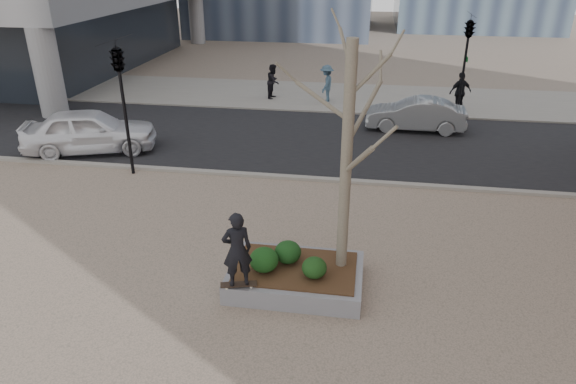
% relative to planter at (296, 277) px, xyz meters
% --- Properties ---
extents(ground, '(120.00, 120.00, 0.00)m').
position_rel_planter_xyz_m(ground, '(-1.00, 0.00, -0.23)').
color(ground, gray).
rests_on(ground, ground).
extents(street, '(60.00, 8.00, 0.02)m').
position_rel_planter_xyz_m(street, '(-1.00, 10.00, -0.21)').
color(street, black).
rests_on(street, ground).
extents(far_sidewalk, '(60.00, 6.00, 0.02)m').
position_rel_planter_xyz_m(far_sidewalk, '(-1.00, 17.00, -0.21)').
color(far_sidewalk, gray).
rests_on(far_sidewalk, ground).
extents(planter, '(3.00, 2.00, 0.45)m').
position_rel_planter_xyz_m(planter, '(0.00, 0.00, 0.00)').
color(planter, gray).
rests_on(planter, ground).
extents(planter_mulch, '(2.70, 1.70, 0.04)m').
position_rel_planter_xyz_m(planter_mulch, '(0.00, 0.00, 0.25)').
color(planter_mulch, '#382314').
rests_on(planter_mulch, planter).
extents(sycamore_tree, '(2.80, 2.80, 6.60)m').
position_rel_planter_xyz_m(sycamore_tree, '(1.00, 0.30, 3.56)').
color(sycamore_tree, gray).
rests_on(sycamore_tree, planter_mulch).
extents(shrub_left, '(0.65, 0.65, 0.55)m').
position_rel_planter_xyz_m(shrub_left, '(-0.68, -0.24, 0.54)').
color(shrub_left, '#143711').
rests_on(shrub_left, planter_mulch).
extents(shrub_middle, '(0.61, 0.61, 0.52)m').
position_rel_planter_xyz_m(shrub_middle, '(-0.21, 0.19, 0.52)').
color(shrub_middle, '#113614').
rests_on(shrub_middle, planter_mulch).
extents(shrub_right, '(0.55, 0.55, 0.46)m').
position_rel_planter_xyz_m(shrub_right, '(0.45, -0.30, 0.50)').
color(shrub_right, '#123A14').
rests_on(shrub_right, planter_mulch).
extents(skateboard, '(0.81, 0.39, 0.08)m').
position_rel_planter_xyz_m(skateboard, '(-1.10, -0.88, 0.26)').
color(skateboard, black).
rests_on(skateboard, planter).
extents(skateboarder, '(0.73, 0.62, 1.71)m').
position_rel_planter_xyz_m(skateboarder, '(-1.10, -0.88, 1.15)').
color(skateboarder, black).
rests_on(skateboarder, skateboard).
extents(police_car, '(5.20, 3.41, 1.64)m').
position_rel_planter_xyz_m(police_car, '(-8.93, 7.35, 0.62)').
color(police_car, white).
rests_on(police_car, street).
extents(car_silver, '(4.16, 1.55, 1.36)m').
position_rel_planter_xyz_m(car_silver, '(3.36, 11.97, 0.47)').
color(car_silver, gray).
rests_on(car_silver, street).
extents(pedestrian_a, '(0.75, 0.92, 1.73)m').
position_rel_planter_xyz_m(pedestrian_a, '(-3.55, 16.17, 0.67)').
color(pedestrian_a, black).
rests_on(pedestrian_a, far_sidewalk).
extents(pedestrian_b, '(0.85, 1.28, 1.85)m').
position_rel_planter_xyz_m(pedestrian_b, '(-0.78, 15.82, 0.72)').
color(pedestrian_b, '#3C576D').
rests_on(pedestrian_b, far_sidewalk).
extents(pedestrian_c, '(1.18, 0.84, 1.87)m').
position_rel_planter_xyz_m(pedestrian_c, '(5.58, 15.10, 0.73)').
color(pedestrian_c, black).
rests_on(pedestrian_c, far_sidewalk).
extents(traffic_light_near, '(0.60, 2.48, 4.50)m').
position_rel_planter_xyz_m(traffic_light_near, '(-6.50, 5.60, 2.02)').
color(traffic_light_near, black).
rests_on(traffic_light_near, ground).
extents(traffic_light_far, '(0.60, 2.48, 4.50)m').
position_rel_planter_xyz_m(traffic_light_far, '(5.50, 14.60, 2.02)').
color(traffic_light_far, black).
rests_on(traffic_light_far, ground).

